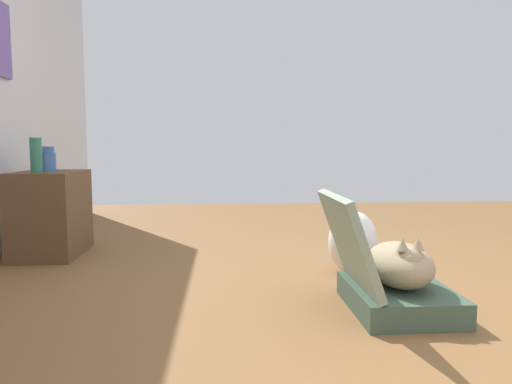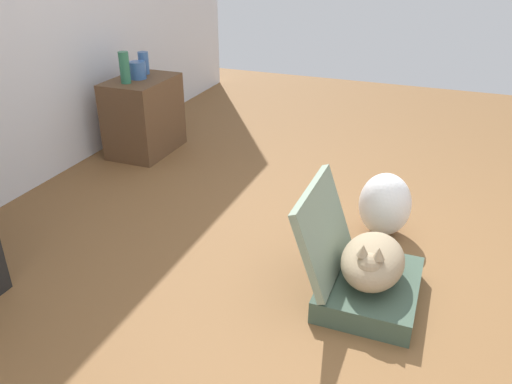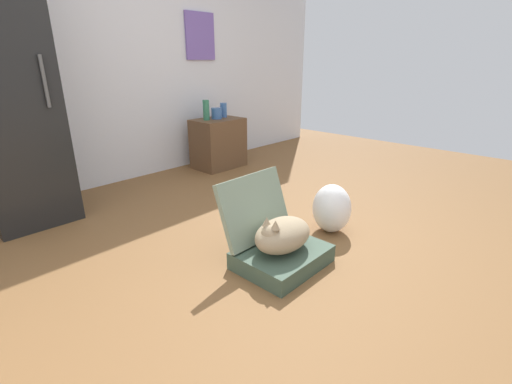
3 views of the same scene
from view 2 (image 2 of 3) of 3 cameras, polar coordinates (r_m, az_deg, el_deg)
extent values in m
plane|color=brown|center=(2.61, 10.49, -9.57)|extent=(7.68, 7.68, 0.00)
cube|color=#384C3D|center=(2.48, 12.46, -10.42)|extent=(0.54, 0.43, 0.11)
cube|color=gray|center=(2.37, 7.51, -4.21)|extent=(0.54, 0.18, 0.42)
ellipsoid|color=#998466|center=(2.39, 12.82, -7.46)|extent=(0.40, 0.28, 0.20)
sphere|color=#998466|center=(2.28, 12.44, -8.07)|extent=(0.12, 0.12, 0.12)
cone|color=#998466|center=(2.23, 13.47, -6.63)|extent=(0.05, 0.05, 0.05)
cone|color=#998466|center=(2.24, 11.80, -6.33)|extent=(0.05, 0.05, 0.05)
cylinder|color=#998466|center=(2.58, 12.46, -6.20)|extent=(0.20, 0.03, 0.07)
ellipsoid|color=white|center=(2.94, 14.10, -1.35)|extent=(0.27, 0.29, 0.37)
cube|color=brown|center=(4.05, -12.33, 8.25)|extent=(0.57, 0.40, 0.57)
cylinder|color=#2D7051|center=(3.85, -14.37, 13.22)|extent=(0.07, 0.07, 0.22)
cylinder|color=#38609E|center=(4.10, -12.35, 13.81)|extent=(0.08, 0.08, 0.17)
cylinder|color=#38609E|center=(3.97, -12.98, 13.03)|extent=(0.12, 0.12, 0.13)
camera|label=1|loc=(1.27, -53.95, -25.34)|focal=32.58mm
camera|label=3|loc=(1.14, 80.87, -13.28)|focal=25.26mm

